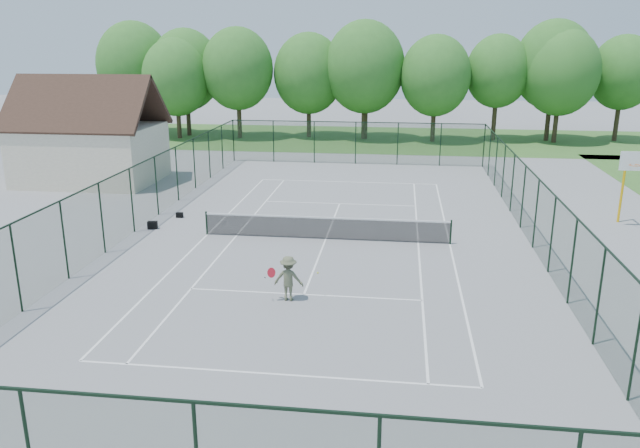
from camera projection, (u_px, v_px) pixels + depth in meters
The scene contains 11 objects.
ground at pixel (326, 239), 28.00m from camera, with size 140.00×140.00×0.00m, color gray.
grass_far at pixel (365, 139), 56.53m from camera, with size 80.00×16.00×0.01m, color #40712D.
court_lines at pixel (326, 239), 27.99m from camera, with size 11.05×23.85×0.01m.
tennis_net at pixel (326, 227), 27.83m from camera, with size 11.08×0.08×1.10m.
fence_enclosure at pixel (326, 206), 27.55m from camera, with size 18.05×36.05×3.02m.
utility_building at pixel (89, 132), 38.58m from camera, with size 8.60×6.27×6.63m.
tree_line_far at pixel (366, 71), 54.83m from camera, with size 39.40×6.40×9.70m.
basketball_goal at pixel (628, 173), 29.48m from camera, with size 1.20×1.43×3.65m.
sports_bag_a at pixel (153, 225), 29.50m from camera, with size 0.45×0.27×0.36m, color black.
sports_bag_b at pixel (180, 215), 31.39m from camera, with size 0.34×0.21×0.26m, color black.
tennis_player at pixel (288, 278), 21.24m from camera, with size 1.86×0.81×1.58m.
Camera 1 is at (3.15, -26.47, 8.59)m, focal length 35.00 mm.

